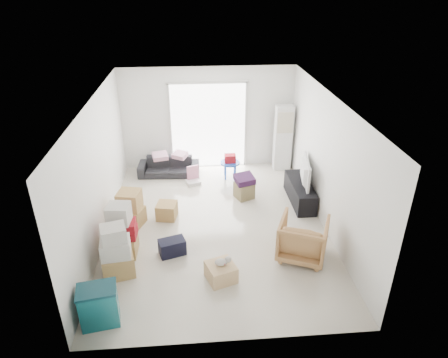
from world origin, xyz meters
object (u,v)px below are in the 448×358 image
Objects in this scene: ac_tower at (283,138)px; storage_bins at (99,305)px; ottoman at (244,190)px; tv_console at (300,192)px; sofa at (169,164)px; kids_table at (230,161)px; television at (301,180)px; wood_crate at (221,272)px; armchair at (303,237)px.

ac_tower is 2.67× the size of storage_bins.
tv_console is at bearing -12.54° from ottoman.
sofa is 2.28m from ottoman.
television is at bearing -42.54° from kids_table.
wood_crate is at bearing -97.77° from kids_table.
sofa is 4.50m from armchair.
kids_table is (-1.49, 1.37, -0.09)m from television.
sofa is at bearing 71.30° from television.
sofa is at bearing -177.16° from ac_tower.
tv_console is 3.49m from sofa.
ac_tower is at bearing 16.91° from kids_table.
storage_bins is (-3.90, -3.33, -0.22)m from television.
wood_crate is at bearing -128.69° from tv_console.
storage_bins is 2.05m from wood_crate.
kids_table reaches higher than ottoman.
ac_tower is 1.56m from kids_table.
kids_table is at bearing -6.53° from sofa.
sofa is at bearing 142.87° from ottoman.
ac_tower is 1.84m from television.
tv_console is at bearing -42.54° from kids_table.
ac_tower is 3.08m from sofa.
kids_table is at bearing 82.23° from wood_crate.
ac_tower is 1.12× the size of sofa.
television is (0.00, 0.00, 0.31)m from tv_console.
armchair is 2.43m from ottoman.
sofa is at bearing -31.33° from armchair.
armchair is at bearing -50.80° from sofa.
ac_tower is at bearing 65.52° from wood_crate.
kids_table reaches higher than sofa.
ac_tower reaches higher than wood_crate.
kids_table is (-0.23, 1.09, 0.26)m from ottoman.
sofa is at bearing 169.72° from kids_table.
tv_console is at bearing 0.00° from television.
armchair is 1.89× the size of wood_crate.
tv_console is 1.65× the size of armchair.
kids_table is at bearing 101.90° from ottoman.
television is at bearing -12.54° from ottoman.
tv_console is (0.05, -1.80, -0.64)m from ac_tower.
ottoman is at bearing -128.46° from ac_tower.
ac_tower reaches higher than storage_bins.
ac_tower is 4.57× the size of ottoman.
armchair reaches higher than kids_table.
ottoman is at bearing -47.70° from armchair.
ottoman is 0.83× the size of wood_crate.
sofa is 1.80× the size of armchair.
tv_console is at bearing 51.31° from wood_crate.
kids_table is (-1.49, 1.37, 0.21)m from tv_console.
ac_tower is 1.22× the size of tv_console.
sofa is 5.05m from storage_bins.
storage_bins is at bearing -126.88° from ac_tower.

